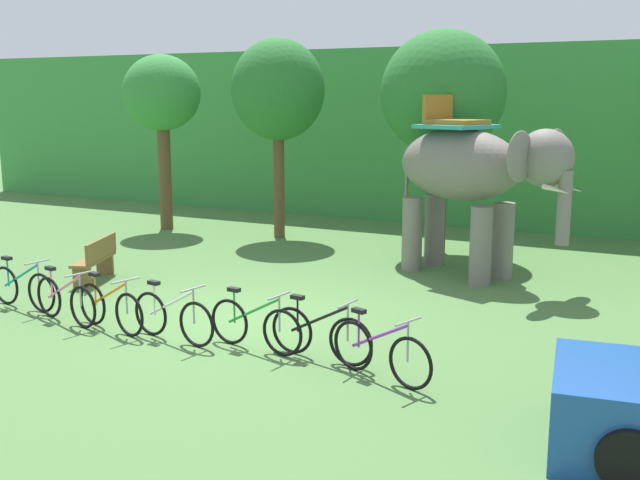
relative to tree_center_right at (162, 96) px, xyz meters
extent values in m
plane|color=#4C753D|center=(6.67, -6.64, -3.75)|extent=(80.00, 80.00, 0.00)
cube|color=#3D8E42|center=(6.67, 7.05, -1.17)|extent=(36.00, 6.00, 5.16)
cylinder|color=brown|center=(0.00, 0.00, -2.30)|extent=(0.36, 0.36, 2.90)
ellipsoid|color=#338438|center=(0.00, 0.00, 0.09)|extent=(2.15, 2.15, 2.09)
cylinder|color=brown|center=(3.52, 0.34, -2.39)|extent=(0.29, 0.29, 2.73)
ellipsoid|color=#28702D|center=(3.52, 0.34, 0.16)|extent=(2.44, 2.44, 2.64)
cylinder|color=brown|center=(8.02, 0.22, -2.50)|extent=(0.32, 0.32, 2.51)
ellipsoid|color=#28702D|center=(8.02, 0.22, 0.07)|extent=(2.91, 2.91, 2.92)
ellipsoid|color=slate|center=(9.03, -1.75, -1.40)|extent=(3.21, 2.34, 1.50)
cylinder|color=slate|center=(10.01, -1.71, -2.95)|extent=(0.44, 0.44, 1.60)
cylinder|color=slate|center=(9.73, -2.43, -2.95)|extent=(0.44, 0.44, 1.60)
cylinder|color=slate|center=(8.33, -1.06, -2.95)|extent=(0.44, 0.44, 1.60)
cylinder|color=slate|center=(8.05, -1.78, -2.95)|extent=(0.44, 0.44, 1.60)
ellipsoid|color=slate|center=(10.90, -2.46, -1.15)|extent=(1.38, 1.33, 1.10)
ellipsoid|color=slate|center=(10.98, -1.83, -1.10)|extent=(0.45, 0.84, 0.96)
ellipsoid|color=slate|center=(10.53, -2.98, -1.10)|extent=(0.45, 0.84, 0.96)
cylinder|color=slate|center=(11.32, -2.62, -2.05)|extent=(0.26, 0.26, 1.40)
cone|color=beige|center=(11.35, -2.40, -1.70)|extent=(0.57, 0.31, 0.21)
cone|color=beige|center=(11.19, -2.81, -1.70)|extent=(0.57, 0.31, 0.21)
cube|color=teal|center=(8.93, -1.71, -0.62)|extent=(1.69, 1.71, 0.08)
cube|color=olive|center=(8.93, -1.71, -0.53)|extent=(1.35, 1.23, 0.10)
cube|color=olive|center=(8.47, -1.53, -0.25)|extent=(0.41, 0.88, 0.56)
cylinder|color=slate|center=(7.70, -1.24, -1.85)|extent=(0.08, 0.08, 0.90)
torus|color=black|center=(2.37, -7.73, -3.40)|extent=(0.71, 0.12, 0.71)
torus|color=black|center=(3.37, -7.83, -3.40)|extent=(0.71, 0.12, 0.71)
cylinder|color=teal|center=(2.84, -7.78, -3.15)|extent=(0.97, 0.14, 0.54)
cylinder|color=teal|center=(2.47, -7.74, -3.14)|extent=(0.03, 0.03, 0.52)
cube|color=black|center=(2.47, -7.74, -2.88)|extent=(0.21, 0.12, 0.06)
cylinder|color=#9E9EA3|center=(3.32, -7.82, -3.12)|extent=(0.03, 0.03, 0.55)
cylinder|color=#9E9EA3|center=(3.32, -7.82, -2.85)|extent=(0.08, 0.52, 0.03)
torus|color=black|center=(3.70, -7.97, -3.40)|extent=(0.70, 0.20, 0.71)
torus|color=black|center=(4.67, -8.18, -3.40)|extent=(0.70, 0.20, 0.71)
cylinder|color=pink|center=(4.16, -8.07, -3.15)|extent=(0.96, 0.25, 0.54)
cylinder|color=pink|center=(3.80, -7.99, -3.14)|extent=(0.03, 0.03, 0.52)
cube|color=black|center=(3.80, -7.99, -2.88)|extent=(0.22, 0.14, 0.06)
cylinder|color=#9E9EA3|center=(4.62, -8.17, -3.12)|extent=(0.03, 0.03, 0.55)
cylinder|color=#9E9EA3|center=(4.62, -8.17, -2.85)|extent=(0.14, 0.51, 0.03)
torus|color=black|center=(4.67, -7.96, -3.40)|extent=(0.70, 0.21, 0.71)
torus|color=black|center=(5.65, -8.19, -3.40)|extent=(0.70, 0.21, 0.71)
cylinder|color=orange|center=(5.13, -8.07, -3.15)|extent=(0.95, 0.26, 0.54)
cylinder|color=orange|center=(4.77, -7.98, -3.14)|extent=(0.03, 0.03, 0.52)
cube|color=black|center=(4.77, -7.98, -2.88)|extent=(0.22, 0.14, 0.06)
cylinder|color=#9E9EA3|center=(5.60, -8.18, -3.12)|extent=(0.03, 0.03, 0.55)
cylinder|color=#9E9EA3|center=(5.60, -8.18, -2.85)|extent=(0.15, 0.51, 0.03)
torus|color=black|center=(5.91, -7.99, -3.40)|extent=(0.71, 0.15, 0.71)
torus|color=black|center=(6.90, -8.13, -3.40)|extent=(0.71, 0.15, 0.71)
cylinder|color=silver|center=(6.38, -8.05, -3.15)|extent=(0.97, 0.18, 0.54)
cylinder|color=silver|center=(6.01, -8.00, -3.14)|extent=(0.03, 0.03, 0.52)
cube|color=black|center=(6.01, -8.00, -2.88)|extent=(0.21, 0.13, 0.06)
cylinder|color=#9E9EA3|center=(6.85, -8.12, -3.12)|extent=(0.03, 0.03, 0.55)
cylinder|color=#9E9EA3|center=(6.85, -8.12, -2.85)|extent=(0.11, 0.52, 0.03)
torus|color=black|center=(7.27, -7.78, -3.40)|extent=(0.71, 0.13, 0.71)
torus|color=black|center=(8.26, -7.90, -3.40)|extent=(0.71, 0.13, 0.71)
cylinder|color=green|center=(7.74, -7.84, -3.15)|extent=(0.97, 0.16, 0.54)
cylinder|color=green|center=(7.36, -7.80, -3.14)|extent=(0.03, 0.03, 0.52)
cube|color=black|center=(7.36, -7.80, -2.88)|extent=(0.21, 0.12, 0.06)
cylinder|color=#9E9EA3|center=(8.21, -7.90, -3.12)|extent=(0.03, 0.03, 0.55)
cylinder|color=#9E9EA3|center=(8.21, -7.90, -2.85)|extent=(0.09, 0.52, 0.03)
torus|color=black|center=(8.33, -7.74, -3.40)|extent=(0.71, 0.12, 0.71)
torus|color=black|center=(9.32, -7.84, -3.40)|extent=(0.71, 0.12, 0.71)
cylinder|color=black|center=(8.80, -7.79, -3.15)|extent=(0.97, 0.15, 0.54)
cylinder|color=black|center=(8.43, -7.75, -3.14)|extent=(0.03, 0.03, 0.52)
cube|color=black|center=(8.43, -7.75, -2.88)|extent=(0.21, 0.12, 0.06)
cylinder|color=#9E9EA3|center=(9.27, -7.84, -3.12)|extent=(0.03, 0.03, 0.55)
cylinder|color=#9E9EA3|center=(9.27, -7.84, -2.85)|extent=(0.09, 0.52, 0.03)
torus|color=black|center=(9.42, -7.96, -3.40)|extent=(0.69, 0.27, 0.71)
torus|color=black|center=(10.37, -8.28, -3.40)|extent=(0.69, 0.27, 0.71)
cylinder|color=purple|center=(9.87, -8.11, -3.15)|extent=(0.94, 0.34, 0.54)
cylinder|color=purple|center=(9.51, -8.00, -3.14)|extent=(0.03, 0.03, 0.52)
cube|color=black|center=(9.51, -8.00, -2.88)|extent=(0.22, 0.16, 0.06)
cylinder|color=#9E9EA3|center=(10.32, -8.26, -3.12)|extent=(0.03, 0.03, 0.55)
cylinder|color=#9E9EA3|center=(10.32, -8.26, -2.85)|extent=(0.19, 0.50, 0.03)
cylinder|color=black|center=(13.12, -9.76, -3.43)|extent=(0.66, 0.26, 0.64)
cylinder|color=black|center=(12.88, -7.97, -3.43)|extent=(0.66, 0.26, 0.64)
cube|color=brown|center=(2.54, -5.65, -3.30)|extent=(0.91, 1.54, 0.06)
cube|color=brown|center=(2.71, -5.59, -3.06)|extent=(0.59, 1.42, 0.40)
cube|color=brown|center=(2.75, -6.21, -3.53)|extent=(0.36, 0.20, 0.45)
cube|color=brown|center=(2.32, -5.09, -3.53)|extent=(0.36, 0.20, 0.45)
camera|label=1|loc=(13.46, -17.06, -0.01)|focal=42.25mm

